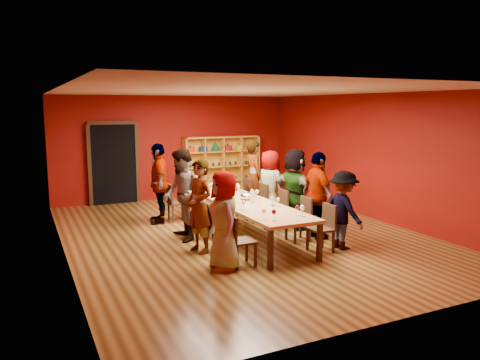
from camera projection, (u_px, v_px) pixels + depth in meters
name	position (u px, v px, depth m)	size (l,w,h in m)	color
room_shell	(241.00, 164.00, 9.69)	(7.10, 9.10, 3.04)	#503415
tasting_table	(241.00, 202.00, 9.82)	(1.10, 4.50, 0.75)	tan
doorway	(114.00, 164.00, 12.95)	(1.40, 0.17, 2.30)	black
shelving_unit	(221.00, 163.00, 14.22)	(2.40, 0.40, 1.80)	gold
chair_person_left_0	(238.00, 238.00, 7.87)	(0.42, 0.42, 0.89)	black
person_left_0	(224.00, 220.00, 7.71)	(0.81, 0.44, 1.65)	#6186C8
chair_person_left_1	(214.00, 224.00, 8.79)	(0.42, 0.42, 0.89)	black
person_left_1	(200.00, 206.00, 8.60)	(0.63, 0.46, 1.74)	#5A76B9
chair_person_left_2	(198.00, 215.00, 9.57)	(0.42, 0.42, 0.89)	black
person_left_2	(182.00, 195.00, 9.36)	(0.91, 0.50, 1.86)	pink
chair_person_left_4	(174.00, 200.00, 11.02)	(0.42, 0.42, 0.89)	black
person_left_4	(159.00, 183.00, 10.80)	(1.09, 0.50, 1.86)	#454549
chair_person_right_0	(324.00, 225.00, 8.71)	(0.42, 0.42, 0.89)	black
person_right_0	(343.00, 210.00, 8.85)	(0.96, 0.40, 1.49)	#5F91C5
chair_person_right_1	(302.00, 217.00, 9.40)	(0.42, 0.42, 0.89)	black
person_right_1	(318.00, 196.00, 9.50)	(1.05, 0.48, 1.79)	#151E3B
chair_person_right_2	(279.00, 208.00, 10.20)	(0.42, 0.42, 0.89)	black
person_right_2	(295.00, 189.00, 10.31)	(1.65, 0.47, 1.78)	#C68493
chair_person_right_3	(260.00, 200.00, 11.01)	(0.42, 0.42, 0.89)	black
person_right_3	(270.00, 186.00, 11.08)	(0.81, 0.44, 1.67)	#525257
chair_person_right_4	(244.00, 194.00, 11.77)	(0.42, 0.42, 0.89)	black
person_right_4	(254.00, 177.00, 11.82)	(0.68, 0.50, 1.87)	#6184C8
wine_glass_0	(212.00, 185.00, 10.86)	(0.07, 0.07, 0.18)	white
wine_glass_1	(302.00, 208.00, 8.29)	(0.08, 0.08, 0.21)	white
wine_glass_2	(211.00, 189.00, 10.29)	(0.07, 0.07, 0.18)	white
wine_glass_3	(244.00, 201.00, 8.85)	(0.09, 0.09, 0.22)	white
wine_glass_4	(274.00, 212.00, 7.99)	(0.08, 0.08, 0.20)	white
wine_glass_5	(221.00, 180.00, 11.50)	(0.09, 0.09, 0.21)	white
wine_glass_6	(272.00, 199.00, 9.18)	(0.08, 0.08, 0.19)	white
wine_glass_7	(278.00, 200.00, 9.13)	(0.07, 0.07, 0.18)	white
wine_glass_8	(236.00, 190.00, 10.22)	(0.08, 0.08, 0.19)	white
wine_glass_9	(238.00, 185.00, 10.80)	(0.07, 0.07, 0.18)	white
wine_glass_10	(249.00, 197.00, 9.41)	(0.07, 0.07, 0.18)	white
wine_glass_11	(228.00, 195.00, 9.58)	(0.07, 0.07, 0.18)	white
wine_glass_12	(197.00, 181.00, 11.30)	(0.08, 0.08, 0.21)	white
wine_glass_13	(244.00, 203.00, 8.81)	(0.07, 0.07, 0.19)	white
wine_glass_14	(239.00, 187.00, 10.63)	(0.07, 0.07, 0.18)	white
wine_glass_15	(273.00, 205.00, 8.58)	(0.08, 0.08, 0.19)	white
wine_glass_16	(297.00, 208.00, 8.38)	(0.08, 0.08, 0.19)	white
wine_glass_17	(252.00, 191.00, 10.07)	(0.07, 0.07, 0.18)	white
wine_glass_18	(199.00, 182.00, 11.22)	(0.08, 0.08, 0.20)	white
wine_glass_19	(257.00, 192.00, 9.88)	(0.08, 0.08, 0.20)	white
wine_glass_20	(224.00, 193.00, 9.74)	(0.09, 0.09, 0.22)	white
wine_glass_21	(264.00, 211.00, 8.10)	(0.08, 0.08, 0.19)	white
wine_glass_22	(223.00, 180.00, 11.52)	(0.08, 0.08, 0.20)	white
wine_glass_23	(211.00, 188.00, 10.45)	(0.07, 0.07, 0.18)	white
spittoon_bowl	(247.00, 196.00, 9.84)	(0.31, 0.31, 0.17)	silver
carafe_a	(220.00, 191.00, 10.10)	(0.14, 0.14, 0.28)	white
carafe_b	(252.00, 197.00, 9.54)	(0.10, 0.10, 0.26)	white
wine_bottle	(221.00, 184.00, 11.17)	(0.08, 0.08, 0.29)	#163D1D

